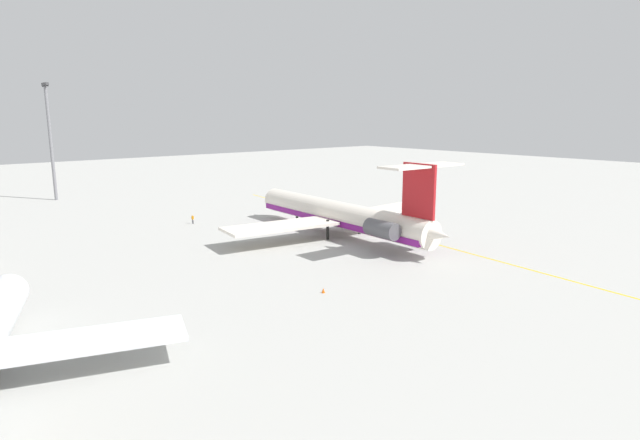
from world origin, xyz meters
The scene contains 7 objects.
ground centered at (0.00, 0.00, 0.00)m, with size 349.80×349.80×0.00m, color #ADADA8.
main_jetliner centered at (-3.29, 8.34, 3.51)m, with size 44.24×39.29×12.89m.
ground_crew_near_nose centered at (21.59, 22.28, 1.06)m, with size 0.29×0.35×1.68m.
ground_crew_near_tail centered at (20.74, -4.93, 1.11)m, with size 0.28×0.43×1.75m.
safety_cone_nose centered at (-22.03, 28.58, 0.28)m, with size 0.40×0.40×0.55m, color #EA590F.
taxiway_centreline centered at (-2.05, -0.36, 0.00)m, with size 93.73×0.36×0.01m, color gold.
light_mast centered at (66.76, 33.84, 14.32)m, with size 4.00×0.70×26.21m.
Camera 1 is at (-64.14, 64.38, 19.21)m, focal length 29.61 mm.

